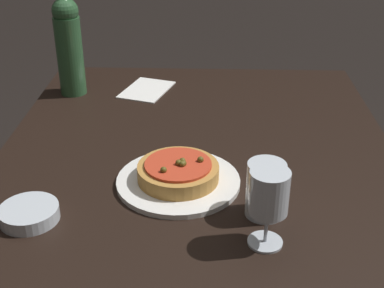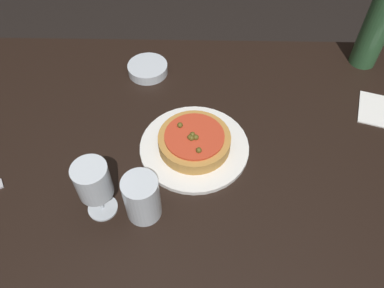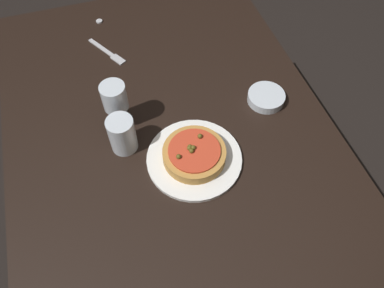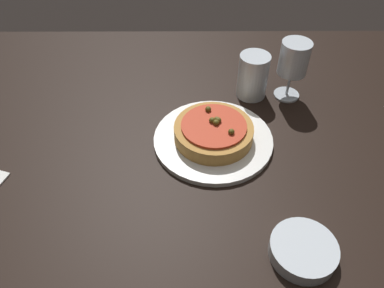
% 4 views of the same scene
% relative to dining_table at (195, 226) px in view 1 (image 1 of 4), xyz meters
% --- Properties ---
extents(dining_table, '(1.58, 0.97, 0.74)m').
position_rel_dining_table_xyz_m(dining_table, '(0.00, 0.00, 0.00)').
color(dining_table, black).
rests_on(dining_table, ground_plane).
extents(dinner_plate, '(0.27, 0.27, 0.01)m').
position_rel_dining_table_xyz_m(dinner_plate, '(0.05, 0.04, 0.08)').
color(dinner_plate, white).
rests_on(dinner_plate, dining_table).
extents(pizza, '(0.18, 0.18, 0.05)m').
position_rel_dining_table_xyz_m(pizza, '(0.05, 0.04, 0.11)').
color(pizza, '#BC843D').
rests_on(pizza, dinner_plate).
extents(wine_glass, '(0.07, 0.07, 0.16)m').
position_rel_dining_table_xyz_m(wine_glass, '(-0.15, -0.14, 0.18)').
color(wine_glass, silver).
rests_on(wine_glass, dining_table).
extents(wine_bottle, '(0.08, 0.08, 0.35)m').
position_rel_dining_table_xyz_m(wine_bottle, '(0.56, 0.39, 0.23)').
color(wine_bottle, '#2D5633').
rests_on(wine_bottle, dining_table).
extents(water_cup, '(0.08, 0.08, 0.12)m').
position_rel_dining_table_xyz_m(water_cup, '(-0.06, -0.14, 0.13)').
color(water_cup, silver).
rests_on(water_cup, dining_table).
extents(side_bowl, '(0.12, 0.12, 0.03)m').
position_rel_dining_table_xyz_m(side_bowl, '(-0.09, 0.33, 0.09)').
color(side_bowl, silver).
rests_on(side_bowl, dining_table).
extents(paper_napkin, '(0.21, 0.17, 0.00)m').
position_rel_dining_table_xyz_m(paper_napkin, '(0.59, 0.17, 0.08)').
color(paper_napkin, white).
rests_on(paper_napkin, dining_table).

